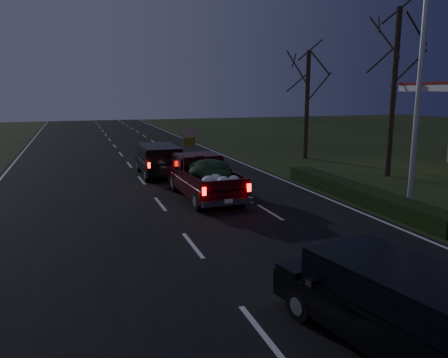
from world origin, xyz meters
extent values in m
plane|color=black|center=(0.00, 0.00, 0.00)|extent=(120.00, 120.00, 0.00)
cube|color=black|center=(0.00, 0.00, 0.01)|extent=(14.00, 120.00, 0.02)
cube|color=black|center=(7.80, 3.00, 0.30)|extent=(1.00, 10.00, 0.60)
cylinder|color=silver|center=(9.50, 2.00, 4.50)|extent=(0.20, 0.20, 9.00)
cylinder|color=black|center=(12.50, 7.00, 4.25)|extent=(0.28, 0.28, 8.50)
cylinder|color=black|center=(11.50, 14.00, 3.50)|extent=(0.28, 0.28, 7.00)
cube|color=#37070D|center=(1.94, 5.46, 0.58)|extent=(2.11, 4.90, 0.53)
cube|color=#37070D|center=(1.91, 6.33, 1.30)|extent=(1.84, 1.61, 0.87)
cube|color=black|center=(1.91, 6.33, 1.40)|extent=(1.93, 1.52, 0.53)
cube|color=#37070D|center=(1.99, 4.21, 0.87)|extent=(1.88, 2.77, 0.06)
ellipsoid|color=black|center=(2.02, 4.69, 1.30)|extent=(1.61, 1.79, 0.58)
cylinder|color=gray|center=(1.08, 5.43, 1.98)|extent=(0.03, 0.03, 1.93)
cube|color=red|center=(1.34, 5.44, 2.78)|extent=(0.50, 0.04, 0.33)
cube|color=gold|center=(1.34, 5.44, 2.39)|extent=(0.50, 0.04, 0.33)
cube|color=black|center=(1.10, 11.09, 0.59)|extent=(1.95, 4.61, 0.57)
cube|color=black|center=(1.09, 10.85, 1.25)|extent=(1.83, 3.37, 0.77)
cube|color=black|center=(1.09, 10.85, 1.32)|extent=(1.92, 3.27, 0.46)
cube|color=black|center=(1.94, -5.98, 0.56)|extent=(2.57, 4.56, 0.54)
cube|color=black|center=(1.98, -6.20, 1.16)|extent=(2.24, 3.40, 0.72)
cube|color=black|center=(1.98, -6.20, 1.24)|extent=(2.32, 3.32, 0.43)
cube|color=black|center=(0.75, -5.34, 1.06)|extent=(0.13, 0.21, 0.14)
camera|label=1|loc=(-3.02, -11.64, 4.36)|focal=35.00mm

